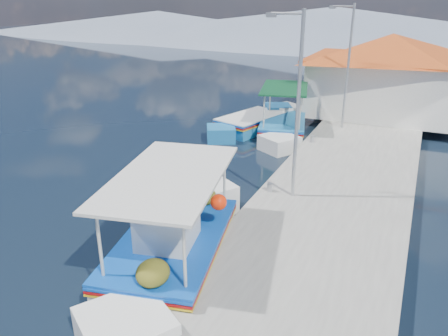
% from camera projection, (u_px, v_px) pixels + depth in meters
% --- Properties ---
extents(ground, '(160.00, 160.00, 0.00)m').
position_uv_depth(ground, '(147.00, 207.00, 15.20)').
color(ground, black).
rests_on(ground, ground).
extents(quay, '(5.00, 44.00, 0.50)m').
position_uv_depth(quay, '(350.00, 168.00, 17.91)').
color(quay, '#9C9A92').
rests_on(quay, ground).
extents(bollards, '(0.20, 17.20, 0.30)m').
position_uv_depth(bollards, '(296.00, 158.00, 17.93)').
color(bollards, '#A5A8AD').
rests_on(bollards, quay).
extents(main_caique, '(3.79, 8.65, 2.91)m').
position_uv_depth(main_caique, '(175.00, 243.00, 11.96)').
color(main_caique, silver).
rests_on(main_caique, ground).
extents(caique_green_canopy, '(3.35, 7.20, 2.77)m').
position_uv_depth(caique_green_canopy, '(284.00, 127.00, 22.98)').
color(caique_green_canopy, silver).
rests_on(caique_green_canopy, ground).
extents(caique_blue_hull, '(3.34, 6.60, 1.23)m').
position_uv_depth(caique_blue_hull, '(251.00, 124.00, 23.76)').
color(caique_blue_hull, '#1B6AA7').
rests_on(caique_blue_hull, ground).
extents(harbor_building, '(10.49, 10.49, 4.40)m').
position_uv_depth(harbor_building, '(388.00, 73.00, 24.46)').
color(harbor_building, white).
rests_on(harbor_building, quay).
extents(lamp_post_near, '(1.21, 0.14, 6.00)m').
position_uv_depth(lamp_post_near, '(296.00, 98.00, 13.73)').
color(lamp_post_near, '#A5A8AD').
rests_on(lamp_post_near, quay).
extents(lamp_post_far, '(1.21, 0.14, 6.00)m').
position_uv_depth(lamp_post_far, '(347.00, 61.00, 21.34)').
color(lamp_post_far, '#A5A8AD').
rests_on(lamp_post_far, quay).
extents(mountain_ridge, '(171.40, 96.00, 5.50)m').
position_uv_depth(mountain_ridge, '(420.00, 32.00, 59.26)').
color(mountain_ridge, slate).
rests_on(mountain_ridge, ground).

